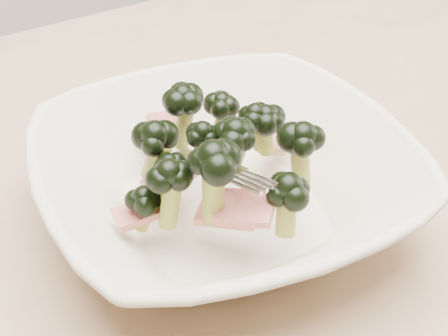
{
  "coord_description": "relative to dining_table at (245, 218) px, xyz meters",
  "views": [
    {
      "loc": [
        -0.32,
        -0.42,
        1.1
      ],
      "look_at": [
        -0.08,
        -0.08,
        0.8
      ],
      "focal_mm": 50.0,
      "sensor_mm": 36.0,
      "label": 1
    }
  ],
  "objects": [
    {
      "name": "dining_table",
      "position": [
        0.0,
        0.0,
        0.0
      ],
      "size": [
        1.2,
        0.8,
        0.75
      ],
      "color": "tan",
      "rests_on": "ground"
    },
    {
      "name": "broccoli_dish",
      "position": [
        -0.08,
        -0.08,
        0.14
      ],
      "size": [
        0.36,
        0.36,
        0.12
      ],
      "color": "beige",
      "rests_on": "dining_table"
    }
  ]
}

